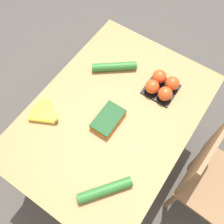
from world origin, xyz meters
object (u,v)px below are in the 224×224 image
banana_bunch (46,115)px  chair (211,179)px  tomato_pack (162,86)px  carrot_bag (108,119)px  cucumber_near (105,190)px  cucumber_far (114,67)px

banana_bunch → chair: bearing=107.0°
chair → banana_bunch: chair is taller
tomato_pack → carrot_bag: tomato_pack is taller
banana_bunch → tomato_pack: tomato_pack is taller
tomato_pack → carrot_bag: (0.34, -0.14, -0.02)m
chair → tomato_pack: 0.63m
cucumber_near → cucumber_far: 0.73m
chair → tomato_pack: size_ratio=5.15×
cucumber_near → cucumber_far: bearing=-149.6°
chair → carrot_bag: bearing=104.2°
chair → cucumber_far: chair is taller
cucumber_far → chair: bearing=77.1°
carrot_bag → chair: bearing=101.0°
cucumber_far → banana_bunch: bearing=-15.6°
carrot_bag → cucumber_far: 0.36m
chair → carrot_bag: chair is taller
banana_bunch → cucumber_far: bearing=164.4°
chair → cucumber_near: chair is taller
carrot_bag → cucumber_far: size_ratio=0.78×
tomato_pack → cucumber_far: (0.03, -0.31, -0.02)m
chair → tomato_pack: chair is taller
chair → banana_bunch: size_ratio=5.51×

